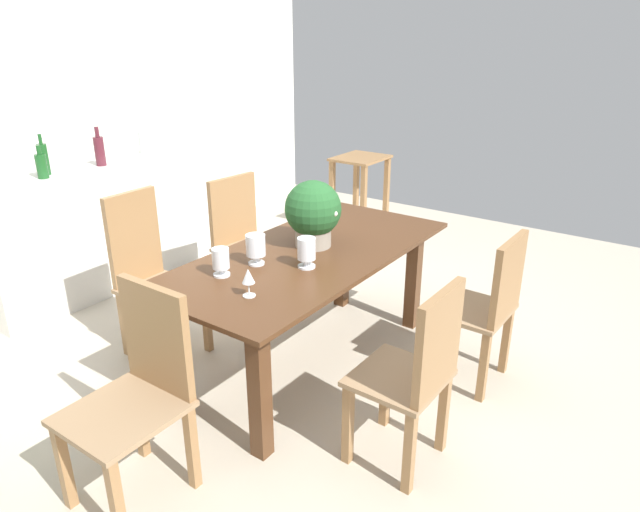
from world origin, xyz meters
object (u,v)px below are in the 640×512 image
chair_head_end (141,385)px  crystal_vase_right (306,250)px  wine_bottle_green (41,165)px  side_table (360,179)px  chair_far_left (148,269)px  flower_centerpiece (313,212)px  chair_far_right (244,235)px  crystal_vase_center_near (256,247)px  wine_bottle_amber (143,142)px  dining_table (310,272)px  wine_glass (248,277)px  kitchen_counter (103,227)px  chair_near_right (486,303)px  crystal_vase_left (221,260)px  wine_bottle_clear (44,159)px  chair_near_left (417,370)px  wine_bottle_dark (99,150)px

chair_head_end → crystal_vase_right: (1.05, -0.13, 0.33)m
wine_bottle_green → side_table: size_ratio=0.31×
chair_far_left → chair_head_end: bearing=-131.3°
flower_centerpiece → chair_far_right: bearing=68.7°
crystal_vase_center_near → wine_bottle_amber: (0.95, 2.13, 0.21)m
dining_table → wine_bottle_green: (-0.38, 2.12, 0.44)m
chair_far_right → wine_glass: chair_far_right is taller
flower_centerpiece → kitchen_counter: (-0.06, 2.07, -0.49)m
chair_near_right → crystal_vase_left: (-0.99, 1.11, 0.33)m
crystal_vase_center_near → wine_bottle_amber: 2.35m
dining_table → side_table: size_ratio=2.47×
chair_far_right → wine_bottle_clear: size_ratio=3.24×
chair_near_right → crystal_vase_right: crystal_vase_right is taller
crystal_vase_right → wine_glass: size_ratio=1.18×
crystal_vase_center_near → kitchen_counter: kitchen_counter is taller
chair_far_left → dining_table: bearing=-66.2°
chair_near_left → chair_head_end: 1.24m
chair_near_left → chair_far_right: bearing=-114.0°
chair_near_right → side_table: 2.84m
wine_bottle_clear → crystal_vase_center_near: bearing=-90.6°
dining_table → chair_head_end: (-1.25, 0.00, -0.09)m
chair_near_right → crystal_vase_left: chair_near_right is taller
chair_far_right → crystal_vase_left: bearing=-136.8°
crystal_vase_center_near → wine_glass: size_ratio=1.19×
wine_bottle_green → wine_bottle_dark: size_ratio=0.79×
kitchen_counter → wine_bottle_dark: (0.09, 0.03, 0.61)m
chair_head_end → side_table: 3.81m
dining_table → flower_centerpiece: flower_centerpiece is taller
crystal_vase_right → wine_glass: 0.45m
chair_near_left → wine_bottle_dark: size_ratio=3.12×
wine_bottle_green → flower_centerpiece: bearing=-77.2°
chair_near_left → wine_bottle_clear: wine_bottle_clear is taller
dining_table → wine_bottle_green: size_ratio=8.06×
wine_bottle_amber → chair_near_left: bearing=-108.4°
side_table → chair_far_left: bearing=-176.7°
kitchen_counter → crystal_vase_right: bearing=-95.9°
wine_bottle_clear → wine_bottle_amber: size_ratio=1.22×
chair_near_left → chair_head_end: (-0.81, 0.93, 0.01)m
chair_far_right → wine_bottle_dark: wine_bottle_dark is taller
chair_near_right → wine_bottle_clear: (-0.74, 3.15, 0.58)m
chair_head_end → wine_bottle_dark: 2.60m
wine_bottle_dark → side_table: size_ratio=0.39×
chair_near_left → crystal_vase_left: (-0.12, 1.10, 0.32)m
wine_glass → wine_bottle_dark: bearing=71.1°
chair_near_left → wine_glass: (-0.22, 0.82, 0.34)m
wine_bottle_green → wine_bottle_amber: wine_bottle_amber is taller
chair_near_left → wine_bottle_clear: 3.19m
chair_near_left → wine_bottle_amber: (1.06, 3.19, 0.55)m
chair_head_end → flower_centerpiece: bearing=91.3°
chair_head_end → side_table: chair_head_end is taller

